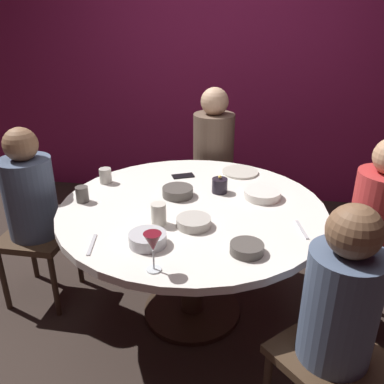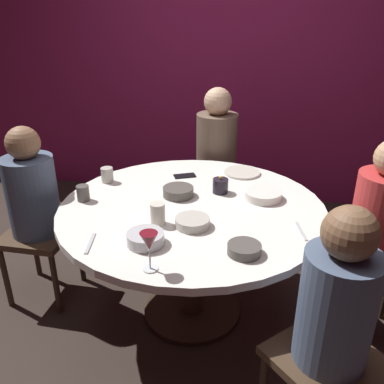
{
  "view_description": "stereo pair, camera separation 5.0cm",
  "coord_description": "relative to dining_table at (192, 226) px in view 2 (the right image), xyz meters",
  "views": [
    {
      "loc": [
        0.34,
        -1.99,
        1.74
      ],
      "look_at": [
        0.0,
        0.0,
        0.83
      ],
      "focal_mm": 37.81,
      "sensor_mm": 36.0,
      "label": 1
    },
    {
      "loc": [
        0.39,
        -1.98,
        1.74
      ],
      "look_at": [
        0.0,
        0.0,
        0.83
      ],
      "focal_mm": 37.81,
      "sensor_mm": 36.0,
      "label": 2
    }
  ],
  "objects": [
    {
      "name": "bowl_sauce_side",
      "position": [
        -0.1,
        0.1,
        0.16
      ],
      "size": [
        0.18,
        0.18,
        0.05
      ],
      "primitive_type": "cylinder",
      "color": "#4C4742",
      "rests_on": "dining_table"
    },
    {
      "name": "dining_table",
      "position": [
        0.0,
        0.0,
        0.0
      ],
      "size": [
        1.48,
        1.48,
        0.75
      ],
      "color": "silver",
      "rests_on": "ground"
    },
    {
      "name": "cup_by_left_diner",
      "position": [
        -0.59,
        0.22,
        0.18
      ],
      "size": [
        0.08,
        0.08,
        0.09
      ],
      "primitive_type": "cylinder",
      "color": "#B2ADA3",
      "rests_on": "dining_table"
    },
    {
      "name": "back_wall",
      "position": [
        0.0,
        1.86,
        0.69
      ],
      "size": [
        6.0,
        0.1,
        2.6
      ],
      "primitive_type": "cube",
      "color": "maroon",
      "rests_on": "ground"
    },
    {
      "name": "bowl_small_white",
      "position": [
        0.38,
        0.16,
        0.16
      ],
      "size": [
        0.21,
        0.21,
        0.05
      ],
      "primitive_type": "cylinder",
      "color": "silver",
      "rests_on": "dining_table"
    },
    {
      "name": "bowl_serving_large",
      "position": [
        -0.13,
        -0.44,
        0.16
      ],
      "size": [
        0.18,
        0.18,
        0.06
      ],
      "primitive_type": "cylinder",
      "color": "#B7B7BC",
      "rests_on": "dining_table"
    },
    {
      "name": "seated_diner_left",
      "position": [
        -0.98,
        0.0,
        0.1
      ],
      "size": [
        0.4,
        0.4,
        1.14
      ],
      "rotation": [
        0.0,
        0.0,
        6.28
      ],
      "color": "#3F2D1E",
      "rests_on": "ground"
    },
    {
      "name": "seated_diner_right",
      "position": [
        0.99,
        0.0,
        0.12
      ],
      "size": [
        0.4,
        0.4,
        1.19
      ],
      "rotation": [
        0.0,
        0.0,
        3.14
      ],
      "color": "#3F2D1E",
      "rests_on": "ground"
    },
    {
      "name": "fork_near_plate",
      "position": [
        0.58,
        -0.18,
        0.14
      ],
      "size": [
        0.06,
        0.18,
        0.01
      ],
      "primitive_type": "cube",
      "rotation": [
        0.0,
        0.0,
        0.23
      ],
      "color": "#B7B7BC",
      "rests_on": "dining_table"
    },
    {
      "name": "dinner_plate",
      "position": [
        0.23,
        0.53,
        0.14
      ],
      "size": [
        0.24,
        0.24,
        0.01
      ],
      "primitive_type": "cylinder",
      "color": "beige",
      "rests_on": "dining_table"
    },
    {
      "name": "cup_by_right_diner",
      "position": [
        -0.13,
        -0.24,
        0.19
      ],
      "size": [
        0.08,
        0.08,
        0.11
      ],
      "primitive_type": "cylinder",
      "color": "beige",
      "rests_on": "dining_table"
    },
    {
      "name": "cup_near_candle",
      "position": [
        -0.62,
        -0.06,
        0.18
      ],
      "size": [
        0.07,
        0.07,
        0.09
      ],
      "primitive_type": "cylinder",
      "color": "#4C4742",
      "rests_on": "dining_table"
    },
    {
      "name": "knife_near_plate",
      "position": [
        -0.39,
        -0.49,
        0.14
      ],
      "size": [
        0.05,
        0.18,
        0.01
      ],
      "primitive_type": "cube",
      "rotation": [
        0.0,
        0.0,
        0.2
      ],
      "color": "#B7B7BC",
      "rests_on": "dining_table"
    },
    {
      "name": "seated_diner_back",
      "position": [
        0.0,
        0.98,
        0.14
      ],
      "size": [
        0.4,
        0.4,
        1.23
      ],
      "rotation": [
        0.0,
        0.0,
        4.71
      ],
      "color": "#3F2D1E",
      "rests_on": "ground"
    },
    {
      "name": "bowl_rice_portion",
      "position": [
        0.05,
        -0.23,
        0.16
      ],
      "size": [
        0.18,
        0.18,
        0.05
      ],
      "primitive_type": "cylinder",
      "color": "#B2ADA3",
      "rests_on": "dining_table"
    },
    {
      "name": "seated_diner_front_right",
      "position": [
        0.69,
        -0.69,
        0.1
      ],
      "size": [
        0.57,
        0.57,
        1.14
      ],
      "rotation": [
        0.0,
        0.0,
        2.36
      ],
      "color": "#3F2D1E",
      "rests_on": "ground"
    },
    {
      "name": "wine_glass",
      "position": [
        -0.05,
        -0.63,
        0.26
      ],
      "size": [
        0.08,
        0.08,
        0.18
      ],
      "color": "silver",
      "rests_on": "dining_table"
    },
    {
      "name": "ground_plane",
      "position": [
        0.0,
        0.0,
        -0.61
      ],
      "size": [
        8.0,
        8.0,
        0.0
      ],
      "primitive_type": "plane",
      "color": "#2D231E"
    },
    {
      "name": "candle_holder",
      "position": [
        0.13,
        0.2,
        0.18
      ],
      "size": [
        0.09,
        0.09,
        0.11
      ],
      "color": "black",
      "rests_on": "dining_table"
    },
    {
      "name": "cell_phone",
      "position": [
        -0.13,
        0.41,
        0.14
      ],
      "size": [
        0.16,
        0.12,
        0.01
      ],
      "primitive_type": "cube",
      "rotation": [
        0.0,
        0.0,
        2.01
      ],
      "color": "black",
      "rests_on": "dining_table"
    },
    {
      "name": "bowl_salad_center",
      "position": [
        0.32,
        -0.43,
        0.16
      ],
      "size": [
        0.15,
        0.15,
        0.05
      ],
      "primitive_type": "cylinder",
      "color": "#4C4742",
      "rests_on": "dining_table"
    }
  ]
}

